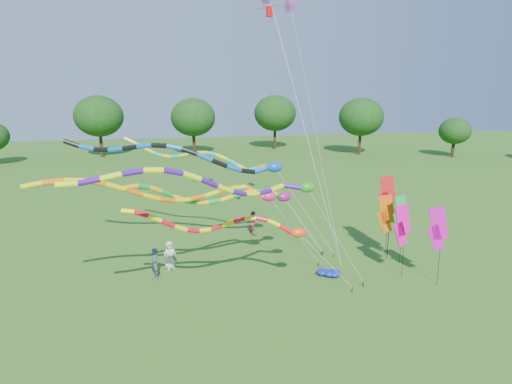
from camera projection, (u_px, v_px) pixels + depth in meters
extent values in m
plane|color=#265D18|center=(326.00, 307.00, 21.28)|extent=(160.00, 160.00, 0.00)
cylinder|color=#382314|center=(451.00, 150.00, 65.82)|extent=(0.50, 0.50, 2.92)
ellipsoid|color=#0F370F|center=(454.00, 125.00, 64.93)|extent=(6.17, 6.17, 5.24)
cylinder|color=#382314|center=(360.00, 143.00, 72.52)|extent=(0.50, 0.50, 3.59)
ellipsoid|color=#0F370F|center=(361.00, 115.00, 71.43)|extent=(7.57, 7.57, 6.43)
cylinder|color=#382314|center=(277.00, 144.00, 71.10)|extent=(0.50, 0.50, 3.39)
ellipsoid|color=#0F370F|center=(277.00, 117.00, 70.07)|extent=(7.16, 7.16, 6.09)
cylinder|color=#382314|center=(195.00, 147.00, 69.92)|extent=(0.50, 0.50, 2.81)
ellipsoid|color=#0F370F|center=(194.00, 124.00, 69.06)|extent=(5.94, 5.94, 5.05)
cylinder|color=#382314|center=(109.00, 154.00, 64.09)|extent=(0.50, 0.50, 2.17)
ellipsoid|color=#0F370F|center=(107.00, 135.00, 63.43)|extent=(4.59, 4.59, 3.90)
cylinder|color=black|center=(352.00, 290.00, 22.75)|extent=(0.05, 0.05, 0.30)
cylinder|color=silver|center=(326.00, 261.00, 22.11)|extent=(0.02, 0.02, 4.44)
ellipsoid|color=#FE450D|center=(298.00, 233.00, 21.50)|extent=(0.79, 0.51, 0.51)
cylinder|color=red|center=(286.00, 229.00, 21.45)|extent=(0.23, 0.23, 0.70)
cylinder|color=yellow|center=(274.00, 223.00, 21.46)|extent=(0.23, 0.23, 0.66)
cylinder|color=red|center=(262.00, 219.00, 21.47)|extent=(0.23, 0.23, 0.60)
cylinder|color=yellow|center=(250.00, 218.00, 21.45)|extent=(0.23, 0.23, 0.58)
cylinder|color=red|center=(239.00, 220.00, 21.41)|extent=(0.23, 0.23, 0.59)
cylinder|color=yellow|center=(228.00, 224.00, 21.31)|extent=(0.23, 0.23, 0.60)
cylinder|color=red|center=(216.00, 228.00, 21.15)|extent=(0.23, 0.23, 0.60)
cylinder|color=yellow|center=(205.00, 230.00, 20.92)|extent=(0.23, 0.23, 0.60)
cylinder|color=red|center=(193.00, 231.00, 20.64)|extent=(0.23, 0.23, 0.63)
cylinder|color=yellow|center=(181.00, 228.00, 20.31)|extent=(0.23, 0.23, 0.67)
cylinder|color=red|center=(168.00, 224.00, 19.98)|extent=(0.23, 0.23, 0.69)
cylinder|color=yellow|center=(155.00, 218.00, 19.69)|extent=(0.23, 0.23, 0.67)
cylinder|color=red|center=(141.00, 214.00, 19.46)|extent=(0.23, 0.23, 0.62)
cylinder|color=yellow|center=(128.00, 211.00, 19.33)|extent=(0.23, 0.23, 0.58)
cylinder|color=black|center=(319.00, 264.00, 26.08)|extent=(0.05, 0.05, 0.30)
cylinder|color=silver|center=(295.00, 231.00, 24.76)|extent=(0.02, 0.02, 5.71)
ellipsoid|color=#D51775|center=(269.00, 196.00, 23.48)|extent=(0.83, 0.53, 0.53)
cylinder|color=orange|center=(254.00, 192.00, 23.30)|extent=(0.24, 0.24, 1.13)
cylinder|color=yellow|center=(239.00, 187.00, 23.12)|extent=(0.24, 0.24, 0.82)
cylinder|color=orange|center=(225.00, 190.00, 22.77)|extent=(0.24, 0.24, 0.83)
cylinder|color=yellow|center=(211.00, 194.00, 22.37)|extent=(0.24, 0.24, 0.83)
cylinder|color=orange|center=(197.00, 198.00, 21.92)|extent=(0.24, 0.24, 0.84)
cylinder|color=yellow|center=(182.00, 200.00, 21.40)|extent=(0.24, 0.24, 0.84)
cylinder|color=orange|center=(167.00, 200.00, 20.84)|extent=(0.24, 0.24, 0.87)
cylinder|color=yellow|center=(151.00, 197.00, 20.26)|extent=(0.24, 0.24, 0.90)
cylinder|color=orange|center=(134.00, 192.00, 19.68)|extent=(0.24, 0.24, 0.91)
cylinder|color=yellow|center=(115.00, 187.00, 19.14)|extent=(0.24, 0.24, 0.89)
cylinder|color=orange|center=(95.00, 182.00, 18.68)|extent=(0.24, 0.24, 0.85)
cylinder|color=yellow|center=(75.00, 180.00, 18.31)|extent=(0.24, 0.24, 0.83)
cylinder|color=orange|center=(53.00, 182.00, 18.03)|extent=(0.24, 0.24, 0.83)
cylinder|color=yellow|center=(32.00, 185.00, 17.82)|extent=(0.24, 0.24, 0.85)
cylinder|color=black|center=(363.00, 284.00, 23.41)|extent=(0.05, 0.05, 0.30)
cylinder|color=silver|center=(337.00, 238.00, 21.80)|extent=(0.02, 0.02, 6.95)
ellipsoid|color=#22941B|center=(307.00, 187.00, 20.23)|extent=(0.79, 0.51, 0.51)
cylinder|color=#440D99|center=(292.00, 187.00, 20.08)|extent=(0.23, 0.23, 0.88)
cylinder|color=#E7FF0D|center=(277.00, 188.00, 19.87)|extent=(0.23, 0.23, 0.77)
cylinder|color=#440D99|center=(265.00, 192.00, 19.41)|extent=(0.23, 0.23, 0.77)
cylinder|color=#E7FF0D|center=(252.00, 194.00, 18.90)|extent=(0.23, 0.23, 0.78)
cylinder|color=#440D99|center=(239.00, 193.00, 18.35)|extent=(0.23, 0.23, 0.81)
cylinder|color=#E7FF0D|center=(225.00, 189.00, 17.78)|extent=(0.23, 0.23, 0.84)
cylinder|color=#440D99|center=(209.00, 183.00, 17.24)|extent=(0.23, 0.23, 0.84)
cylinder|color=#E7FF0D|center=(192.00, 176.00, 16.75)|extent=(0.23, 0.23, 0.81)
cylinder|color=#440D99|center=(173.00, 172.00, 16.34)|extent=(0.23, 0.23, 0.77)
cylinder|color=#E7FF0D|center=(153.00, 170.00, 16.02)|extent=(0.23, 0.23, 0.75)
cylinder|color=#440D99|center=(133.00, 172.00, 15.79)|extent=(0.23, 0.23, 0.76)
cylinder|color=#E7FF0D|center=(111.00, 176.00, 15.61)|extent=(0.23, 0.23, 0.78)
cylinder|color=#440D99|center=(89.00, 181.00, 15.46)|extent=(0.23, 0.23, 0.78)
cylinder|color=#E7FF0D|center=(67.00, 184.00, 15.30)|extent=(0.23, 0.23, 0.77)
cylinder|color=black|center=(334.00, 256.00, 27.42)|extent=(0.05, 0.05, 0.30)
cylinder|color=silver|center=(305.00, 212.00, 26.54)|extent=(0.02, 0.02, 6.92)
ellipsoid|color=#0D43BE|center=(275.00, 167.00, 25.69)|extent=(0.99, 0.64, 0.64)
cylinder|color=blue|center=(262.00, 170.00, 25.68)|extent=(0.29, 0.29, 0.90)
cylinder|color=black|center=(248.00, 171.00, 25.54)|extent=(0.29, 0.29, 0.89)
cylinder|color=blue|center=(234.00, 168.00, 25.23)|extent=(0.29, 0.29, 0.92)
cylinder|color=black|center=(219.00, 163.00, 24.92)|extent=(0.29, 0.29, 0.94)
cylinder|color=blue|center=(205.00, 157.00, 24.65)|extent=(0.29, 0.29, 0.94)
cylinder|color=black|center=(189.00, 151.00, 24.44)|extent=(0.29, 0.29, 0.90)
cylinder|color=blue|center=(174.00, 147.00, 24.33)|extent=(0.29, 0.29, 0.87)
cylinder|color=black|center=(159.00, 146.00, 24.32)|extent=(0.29, 0.29, 0.86)
cylinder|color=blue|center=(145.00, 146.00, 24.39)|extent=(0.29, 0.29, 0.87)
cylinder|color=black|center=(130.00, 148.00, 24.51)|extent=(0.29, 0.29, 0.88)
cylinder|color=blue|center=(116.00, 149.00, 24.64)|extent=(0.29, 0.29, 0.87)
cylinder|color=black|center=(102.00, 150.00, 24.75)|extent=(0.29, 0.29, 0.87)
cylinder|color=blue|center=(87.00, 148.00, 24.78)|extent=(0.29, 0.29, 0.87)
cylinder|color=black|center=(72.00, 144.00, 24.74)|extent=(0.29, 0.29, 0.90)
cylinder|color=black|center=(321.00, 253.00, 27.79)|extent=(0.05, 0.05, 0.30)
cylinder|color=silver|center=(293.00, 210.00, 27.36)|extent=(0.02, 0.02, 6.64)
ellipsoid|color=orange|center=(264.00, 168.00, 26.96)|extent=(0.77, 0.50, 0.50)
cylinder|color=#0BC0AC|center=(253.00, 169.00, 26.86)|extent=(0.22, 0.22, 0.76)
cylinder|color=yellow|center=(242.00, 168.00, 26.66)|extent=(0.22, 0.22, 0.74)
cylinder|color=#0BC0AC|center=(232.00, 162.00, 26.59)|extent=(0.22, 0.22, 0.73)
cylinder|color=yellow|center=(221.00, 157.00, 26.59)|extent=(0.22, 0.22, 0.69)
cylinder|color=#0BC0AC|center=(212.00, 154.00, 26.68)|extent=(0.22, 0.22, 0.66)
cylinder|color=yellow|center=(202.00, 153.00, 26.87)|extent=(0.22, 0.22, 0.66)
cylinder|color=#0BC0AC|center=(193.00, 153.00, 27.13)|extent=(0.22, 0.22, 0.68)
cylinder|color=yellow|center=(184.00, 155.00, 27.43)|extent=(0.22, 0.22, 0.69)
cylinder|color=#0BC0AC|center=(176.00, 156.00, 27.72)|extent=(0.22, 0.22, 0.67)
cylinder|color=yellow|center=(167.00, 156.00, 27.96)|extent=(0.22, 0.22, 0.66)
cylinder|color=#0BC0AC|center=(158.00, 154.00, 28.13)|extent=(0.22, 0.22, 0.67)
cylinder|color=yellow|center=(149.00, 150.00, 28.21)|extent=(0.22, 0.22, 0.71)
cylinder|color=#0BC0AC|center=(139.00, 145.00, 28.20)|extent=(0.22, 0.22, 0.73)
cylinder|color=yellow|center=(129.00, 140.00, 28.13)|extent=(0.22, 0.22, 0.72)
cylinder|color=black|center=(323.00, 253.00, 27.92)|extent=(0.05, 0.05, 0.30)
cylinder|color=silver|center=(304.00, 225.00, 26.47)|extent=(0.02, 0.02, 5.31)
ellipsoid|color=#9C0E7C|center=(284.00, 197.00, 25.04)|extent=(0.87, 0.56, 0.56)
cylinder|color=green|center=(278.00, 196.00, 24.40)|extent=(0.25, 0.25, 0.95)
cylinder|color=#FFB60D|center=(271.00, 193.00, 23.77)|extent=(0.25, 0.25, 0.68)
cylinder|color=green|center=(261.00, 191.00, 23.45)|extent=(0.25, 0.25, 0.66)
cylinder|color=#FFB60D|center=(250.00, 192.00, 23.20)|extent=(0.25, 0.25, 0.67)
cylinder|color=green|center=(238.00, 195.00, 23.01)|extent=(0.25, 0.25, 0.68)
cylinder|color=#FFB60D|center=(226.00, 198.00, 22.84)|extent=(0.25, 0.25, 0.69)
cylinder|color=green|center=(214.00, 201.00, 22.64)|extent=(0.25, 0.25, 0.67)
cylinder|color=#FFB60D|center=(202.00, 203.00, 22.40)|extent=(0.25, 0.25, 0.66)
cylinder|color=green|center=(190.00, 201.00, 22.07)|extent=(0.25, 0.25, 0.68)
cylinder|color=#FFB60D|center=(179.00, 198.00, 21.67)|extent=(0.25, 0.25, 0.72)
cylinder|color=green|center=(167.00, 194.00, 21.19)|extent=(0.25, 0.25, 0.74)
cylinder|color=#FFB60D|center=(155.00, 189.00, 20.67)|extent=(0.25, 0.25, 0.72)
cylinder|color=green|center=(143.00, 187.00, 20.13)|extent=(0.25, 0.25, 0.69)
cylinder|color=#FFB60D|center=(131.00, 187.00, 19.59)|extent=(0.25, 0.25, 0.67)
cylinder|color=black|center=(341.00, 268.00, 25.56)|extent=(0.04, 0.04, 0.30)
cylinder|color=silver|center=(307.00, 137.00, 23.80)|extent=(0.01, 0.01, 15.95)
cylinder|color=red|center=(269.00, 12.00, 22.36)|extent=(0.36, 0.36, 0.50)
cylinder|color=black|center=(341.00, 268.00, 25.56)|extent=(0.04, 0.04, 0.30)
cylinder|color=silver|center=(289.00, 71.00, 22.59)|extent=(0.01, 0.01, 23.38)
cylinder|color=black|center=(341.00, 268.00, 25.56)|extent=(0.04, 0.04, 0.30)
cylinder|color=silver|center=(315.00, 131.00, 26.16)|extent=(0.01, 0.01, 16.60)
cone|color=purple|center=(290.00, 3.00, 26.79)|extent=(1.48, 1.52, 1.28)
cube|color=purple|center=(279.00, 5.00, 26.68)|extent=(0.90, 0.12, 0.04)
cube|color=purple|center=(271.00, 7.00, 26.60)|extent=(0.90, 0.12, 0.04)
cube|color=purple|center=(262.00, 8.00, 26.51)|extent=(0.90, 0.12, 0.04)
cylinder|color=black|center=(389.00, 230.00, 26.72)|extent=(0.02, 0.02, 3.92)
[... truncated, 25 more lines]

